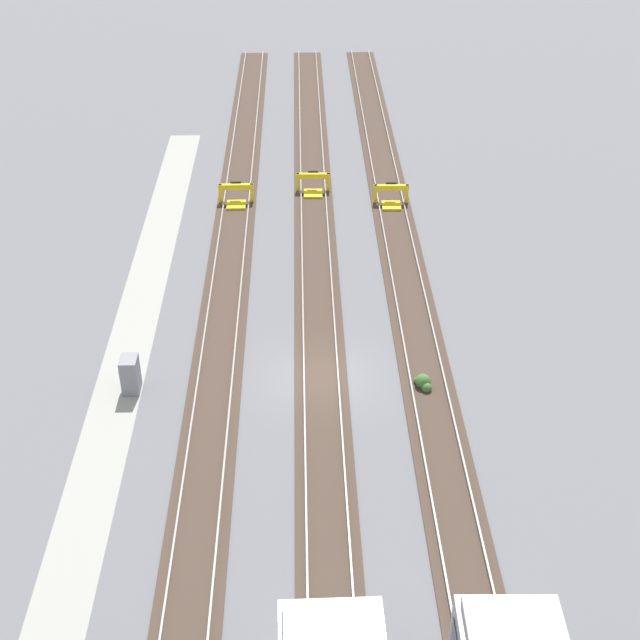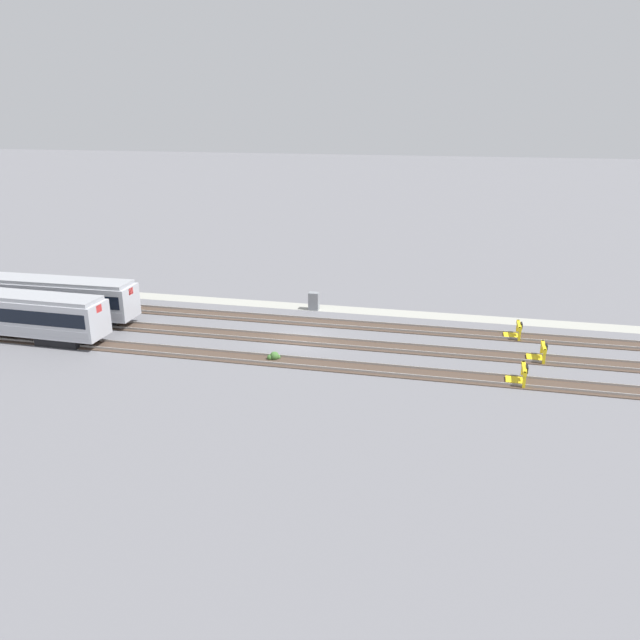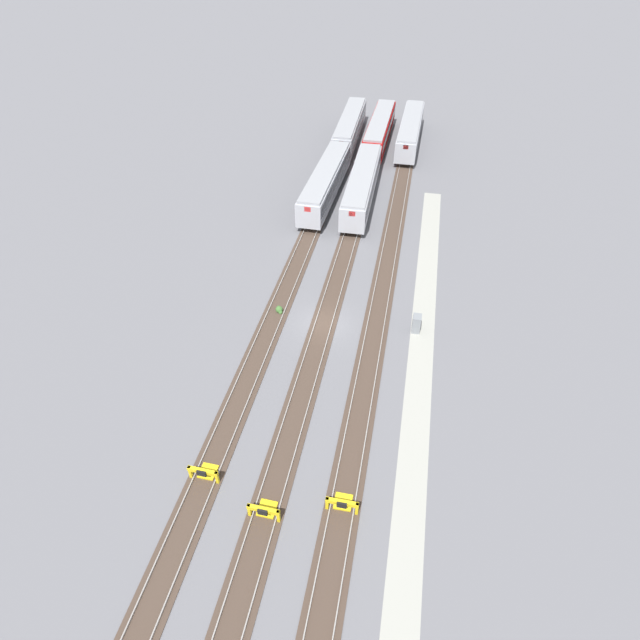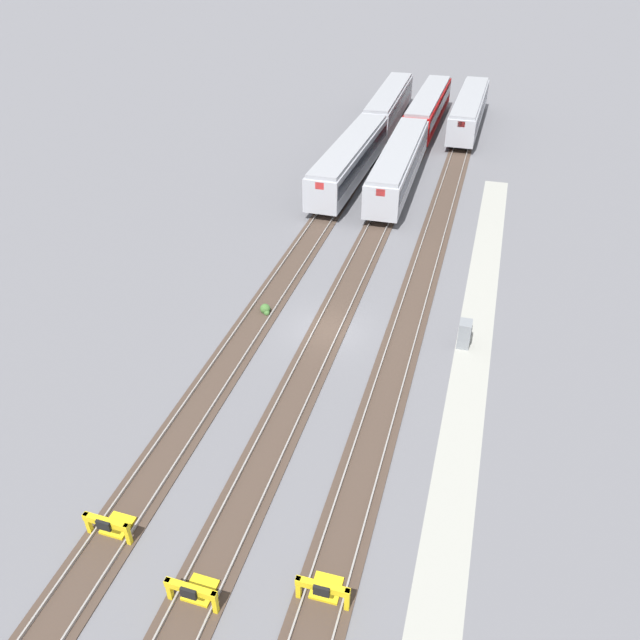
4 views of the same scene
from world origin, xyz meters
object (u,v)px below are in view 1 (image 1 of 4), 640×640
bumper_stop_nearest_track (236,196)px  bumper_stop_middle_track (391,197)px  electrical_cabinet (130,374)px  weed_clump (423,383)px  bumper_stop_near_inner_track (313,185)px

bumper_stop_nearest_track → bumper_stop_middle_track: bearing=87.9°
bumper_stop_middle_track → electrical_cabinet: bearing=-36.1°
bumper_stop_nearest_track → weed_clump: (17.31, 8.66, -0.27)m
bumper_stop_nearest_track → bumper_stop_near_inner_track: 4.65m
bumper_stop_nearest_track → bumper_stop_middle_track: 8.89m
bumper_stop_nearest_track → weed_clump: size_ratio=2.18×
bumper_stop_nearest_track → bumper_stop_middle_track: same height
bumper_stop_nearest_track → bumper_stop_near_inner_track: same height
bumper_stop_nearest_track → weed_clump: bearing=26.6°
bumper_stop_near_inner_track → bumper_stop_middle_track: (1.69, 4.44, 0.00)m
electrical_cabinet → weed_clump: electrical_cabinet is taller
bumper_stop_middle_track → electrical_cabinet: size_ratio=1.25×
bumper_stop_nearest_track → weed_clump: 19.36m
electrical_cabinet → bumper_stop_middle_track: bearing=143.9°
bumper_stop_nearest_track → bumper_stop_near_inner_track: bearing=107.2°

